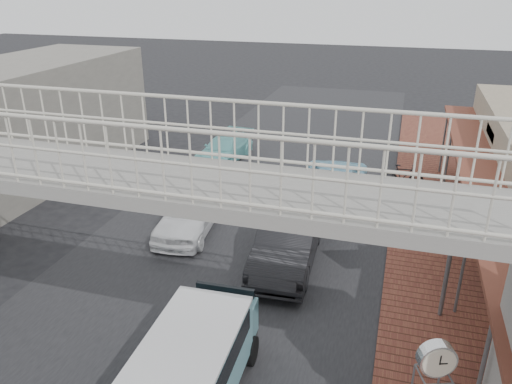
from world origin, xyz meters
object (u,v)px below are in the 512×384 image
Objects in this scene: angkot_far at (224,149)px; street_clock at (436,364)px; angkot_van at (196,357)px; arrow_sign at (492,218)px; dark_sedan at (288,240)px; motorcycle_far at (403,177)px; angkot_curb at (335,181)px; white_hatchback at (189,212)px; motorcycle_near at (401,205)px.

angkot_far is 1.58× the size of street_clock.
angkot_van is 1.48× the size of street_clock.
arrow_sign reaches higher than angkot_van.
dark_sedan is 1.24× the size of angkot_van.
street_clock reaches higher than motorcycle_far.
angkot_curb is 3.10m from motorcycle_far.
motorcycle_far is at bearing 62.25° from dark_sedan.
angkot_van is at bearing -97.80° from dark_sedan.
white_hatchback is at bearing 38.66° from angkot_curb.
angkot_curb is at bearing 118.25° from motorcycle_far.
angkot_far is 1.07× the size of angkot_van.
angkot_far is 15.30m from angkot_van.
angkot_curb reaches higher than white_hatchback.
street_clock reaches higher than angkot_van.
angkot_far is at bearing 116.84° from arrow_sign.
arrow_sign is (4.64, -6.74, 2.17)m from angkot_curb.
motorcycle_near is at bearing 73.34° from street_clock.
white_hatchback is 9.72m from arrow_sign.
angkot_curb reaches higher than motorcycle_far.
angkot_far reaches higher than motorcycle_far.
white_hatchback is 6.22m from angkot_curb.
dark_sedan is 1.39× the size of arrow_sign.
motorcycle_far is (3.80, 13.17, -0.57)m from angkot_van.
street_clock is at bearing -169.12° from motorcycle_near.
angkot_van is 1.12× the size of arrow_sign.
street_clock is (4.47, -0.15, 1.10)m from angkot_van.
street_clock reaches higher than motorcycle_near.
arrow_sign is (1.36, 4.89, 0.63)m from street_clock.
white_hatchback is 0.87× the size of dark_sedan.
motorcycle_far is at bearing 7.12° from motorcycle_near.
motorcycle_near is 1.14× the size of motorcycle_far.
angkot_van is 10.88m from motorcycle_near.
angkot_curb is 1.29× the size of angkot_far.
angkot_van is (-0.51, -6.05, 0.40)m from dark_sedan.
angkot_curb reaches higher than motorcycle_near.
motorcycle_far is at bearing -152.15° from angkot_curb.
dark_sedan is 5.87m from arrow_sign.
angkot_far is at bearing 69.85° from motorcycle_near.
angkot_curb is at bearing 70.52° from motorcycle_near.
dark_sedan is at bearing 148.66° from motorcycle_near.
motorcycle_near is (7.11, 2.98, -0.10)m from white_hatchback.
white_hatchback is 1.60× the size of street_clock.
angkot_far is 14.57m from arrow_sign.
motorcycle_near is 0.74× the size of street_clock.
angkot_curb is 2.92m from motorcycle_near.
motorcycle_near is (2.61, -1.31, -0.13)m from angkot_curb.
angkot_van is 4.61m from street_clock.
arrow_sign is at bearing -21.06° from white_hatchback.
angkot_far is at bearing 101.51° from street_clock.
motorcycle_near is 2.99m from motorcycle_far.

